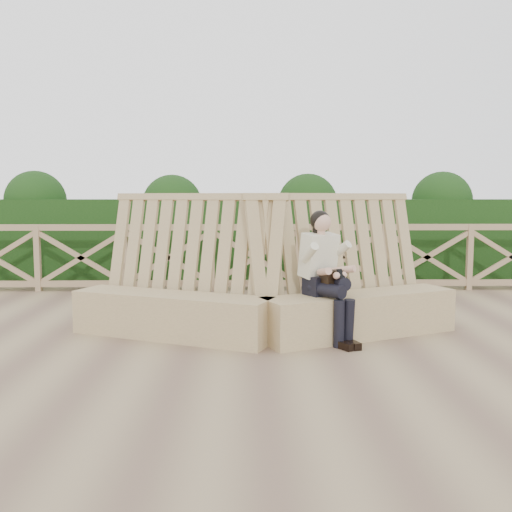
{
  "coord_description": "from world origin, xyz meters",
  "views": [
    {
      "loc": [
        -0.16,
        -5.86,
        1.56
      ],
      "look_at": [
        -0.04,
        0.4,
        0.9
      ],
      "focal_mm": 40.0,
      "sensor_mm": 36.0,
      "label": 1
    }
  ],
  "objects": [
    {
      "name": "ground",
      "position": [
        0.0,
        0.0,
        0.0
      ],
      "size": [
        60.0,
        60.0,
        0.0
      ],
      "primitive_type": "plane",
      "color": "brown",
      "rests_on": "ground"
    },
    {
      "name": "bench",
      "position": [
        0.07,
        0.45,
        0.41
      ],
      "size": [
        4.38,
        1.61,
        1.62
      ],
      "rotation": [
        0.0,
        0.0,
        -0.02
      ],
      "color": "#947C55",
      "rests_on": "ground"
    },
    {
      "name": "woman",
      "position": [
        0.71,
        0.22,
        0.77
      ],
      "size": [
        0.63,
        0.85,
        1.41
      ],
      "rotation": [
        0.0,
        0.0,
        0.56
      ],
      "color": "black",
      "rests_on": "ground"
    },
    {
      "name": "guardrail",
      "position": [
        0.0,
        3.5,
        0.55
      ],
      "size": [
        10.1,
        0.09,
        1.1
      ],
      "color": "#977658",
      "rests_on": "ground"
    },
    {
      "name": "hedge",
      "position": [
        0.0,
        4.7,
        0.75
      ],
      "size": [
        12.0,
        1.2,
        1.5
      ],
      "primitive_type": "cube",
      "color": "black",
      "rests_on": "ground"
    }
  ]
}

